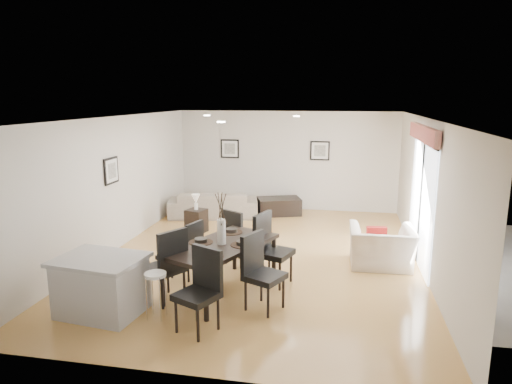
% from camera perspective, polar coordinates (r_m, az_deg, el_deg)
% --- Properties ---
extents(ground, '(8.00, 8.00, 0.00)m').
position_cam_1_polar(ground, '(9.06, 0.62, -8.05)').
color(ground, tan).
rests_on(ground, ground).
extents(wall_back, '(6.00, 0.04, 2.70)m').
position_cam_1_polar(wall_back, '(12.59, 3.86, 3.92)').
color(wall_back, silver).
rests_on(wall_back, ground).
extents(wall_front, '(6.00, 0.04, 2.70)m').
position_cam_1_polar(wall_front, '(4.95, -7.65, -8.79)').
color(wall_front, silver).
rests_on(wall_front, ground).
extents(wall_left, '(0.04, 8.00, 2.70)m').
position_cam_1_polar(wall_left, '(9.67, -17.14, 1.00)').
color(wall_left, silver).
rests_on(wall_left, ground).
extents(wall_right, '(0.04, 8.00, 2.70)m').
position_cam_1_polar(wall_right, '(8.69, 20.50, -0.41)').
color(wall_right, silver).
rests_on(wall_right, ground).
extents(ceiling, '(6.00, 8.00, 0.02)m').
position_cam_1_polar(ceiling, '(8.52, 0.66, 9.27)').
color(ceiling, white).
rests_on(ceiling, wall_back).
extents(sofa, '(2.42, 1.37, 0.67)m').
position_cam_1_polar(sofa, '(11.93, -5.36, -1.52)').
color(sofa, gray).
rests_on(sofa, ground).
extents(armchair, '(1.17, 1.03, 0.74)m').
position_cam_1_polar(armchair, '(8.74, 15.38, -6.66)').
color(armchair, beige).
rests_on(armchair, ground).
extents(dining_table, '(1.64, 2.16, 0.81)m').
position_cam_1_polar(dining_table, '(7.29, -4.30, -7.08)').
color(dining_table, black).
rests_on(dining_table, ground).
extents(dining_chair_wnear, '(0.72, 0.72, 1.17)m').
position_cam_1_polar(dining_chair_wnear, '(7.04, -10.91, -8.59)').
color(dining_chair_wnear, black).
rests_on(dining_chair_wnear, ground).
extents(dining_chair_wfar, '(0.57, 0.57, 1.01)m').
position_cam_1_polar(dining_chair_wfar, '(7.95, -8.27, -6.77)').
color(dining_chair_wfar, black).
rests_on(dining_chair_wfar, ground).
extents(dining_chair_enear, '(0.68, 0.68, 1.13)m').
position_cam_1_polar(dining_chair_enear, '(6.77, 0.40, -9.37)').
color(dining_chair_enear, black).
rests_on(dining_chair_enear, ground).
extents(dining_chair_efar, '(0.68, 0.68, 1.19)m').
position_cam_1_polar(dining_chair_efar, '(7.65, 1.64, -6.58)').
color(dining_chair_efar, black).
rests_on(dining_chair_efar, ground).
extents(dining_chair_head, '(0.67, 0.67, 1.12)m').
position_cam_1_polar(dining_chair_head, '(6.24, -6.82, -11.45)').
color(dining_chair_head, black).
rests_on(dining_chair_head, ground).
extents(dining_chair_foot, '(0.65, 0.65, 1.06)m').
position_cam_1_polar(dining_chair_foot, '(8.45, -2.45, -5.31)').
color(dining_chair_foot, black).
rests_on(dining_chair_foot, ground).
extents(vase, '(1.07, 1.64, 0.83)m').
position_cam_1_polar(vase, '(7.16, -4.35, -3.88)').
color(vase, white).
rests_on(vase, dining_table).
extents(coffee_table, '(1.26, 0.99, 0.44)m').
position_cam_1_polar(coffee_table, '(12.15, 2.89, -1.78)').
color(coffee_table, black).
rests_on(coffee_table, ground).
extents(side_table, '(0.50, 0.50, 0.54)m').
position_cam_1_polar(side_table, '(10.63, -7.46, -3.60)').
color(side_table, black).
rests_on(side_table, ground).
extents(table_lamp, '(0.19, 0.19, 0.36)m').
position_cam_1_polar(table_lamp, '(10.50, -7.53, -0.96)').
color(table_lamp, white).
rests_on(table_lamp, side_table).
extents(cushion, '(0.37, 0.15, 0.36)m').
position_cam_1_polar(cushion, '(8.56, 14.81, -5.39)').
color(cushion, maroon).
rests_on(cushion, armchair).
extents(kitchen_island, '(1.31, 1.07, 0.84)m').
position_cam_1_polar(kitchen_island, '(7.05, -18.78, -10.96)').
color(kitchen_island, '#B9B9BB').
rests_on(kitchen_island, ground).
extents(bar_stool, '(0.31, 0.31, 0.68)m').
position_cam_1_polar(bar_stool, '(6.63, -12.46, -10.63)').
color(bar_stool, white).
rests_on(bar_stool, ground).
extents(framed_print_back_left, '(0.52, 0.04, 0.52)m').
position_cam_1_polar(framed_print_back_left, '(12.82, -3.29, 5.42)').
color(framed_print_back_left, black).
rests_on(framed_print_back_left, wall_back).
extents(framed_print_back_right, '(0.52, 0.04, 0.52)m').
position_cam_1_polar(framed_print_back_right, '(12.45, 7.99, 5.13)').
color(framed_print_back_right, black).
rests_on(framed_print_back_right, wall_back).
extents(framed_print_left_wall, '(0.04, 0.52, 0.52)m').
position_cam_1_polar(framed_print_left_wall, '(9.43, -17.65, 2.55)').
color(framed_print_left_wall, black).
rests_on(framed_print_left_wall, wall_left).
extents(sliding_door, '(0.12, 2.70, 2.57)m').
position_cam_1_polar(sliding_door, '(8.92, 20.06, 1.98)').
color(sliding_door, white).
rests_on(sliding_door, wall_right).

